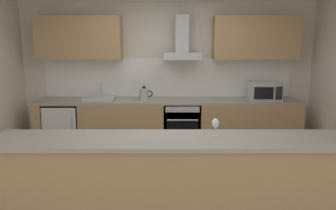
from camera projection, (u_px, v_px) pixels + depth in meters
name	position (u px, v px, depth m)	size (l,w,h in m)	color
ground	(167.00, 197.00, 4.22)	(5.97, 4.99, 0.02)	gray
wall_back	(167.00, 73.00, 5.97)	(5.97, 0.12, 2.60)	silver
backsplash_tile	(167.00, 78.00, 5.91)	(4.22, 0.02, 0.66)	white
counter_back	(167.00, 126.00, 5.76)	(4.37, 0.60, 0.90)	tan
counter_island	(173.00, 183.00, 3.44)	(3.56, 0.64, 0.96)	tan
upper_cabinets	(167.00, 38.00, 5.62)	(4.31, 0.32, 0.70)	tan
oven	(181.00, 126.00, 5.74)	(0.60, 0.62, 0.80)	slate
refrigerator	(64.00, 128.00, 5.74)	(0.58, 0.60, 0.85)	white
microwave	(264.00, 91.00, 5.59)	(0.50, 0.38, 0.30)	#B7BABC
sink	(99.00, 98.00, 5.65)	(0.50, 0.40, 0.26)	silver
kettle	(143.00, 94.00, 5.59)	(0.29, 0.15, 0.24)	#B7BABC
range_hood	(181.00, 45.00, 5.60)	(0.62, 0.45, 0.72)	#B7BABC
wine_glass	(215.00, 124.00, 3.40)	(0.08, 0.08, 0.18)	silver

